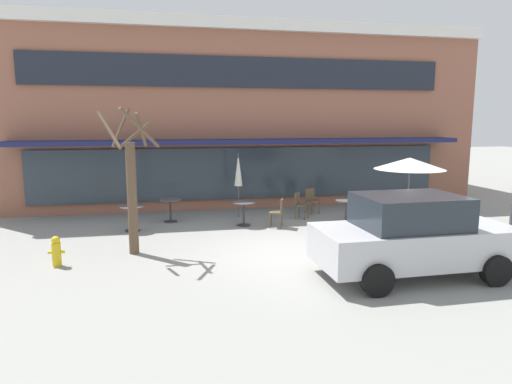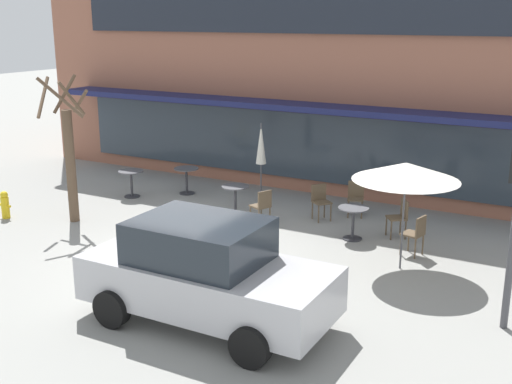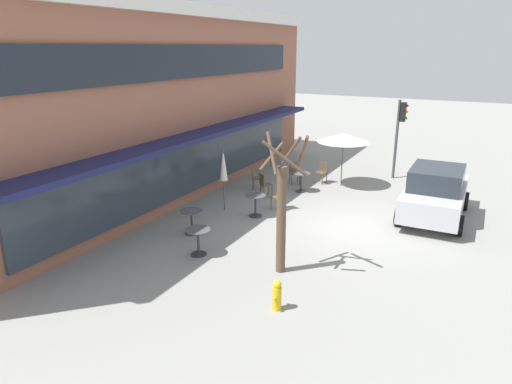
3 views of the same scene
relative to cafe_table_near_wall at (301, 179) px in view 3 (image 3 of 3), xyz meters
name	(u,v)px [view 3 (image 3 of 3)]	position (x,y,z in m)	size (l,w,h in m)	color
ground_plane	(349,227)	(-2.76, -2.80, -0.52)	(80.00, 80.00, 0.00)	gray
building_facade	(108,100)	(-2.76, 7.16, 2.98)	(19.16, 9.10, 6.98)	#935B47
cafe_table_near_wall	(301,179)	(0.00, 0.00, 0.00)	(0.70, 0.70, 0.76)	#333338
cafe_table_streetside	(255,202)	(-3.32, 0.31, 0.00)	(0.70, 0.70, 0.76)	#333338
cafe_table_by_tree	(198,238)	(-6.73, 0.30, 0.00)	(0.70, 0.70, 0.76)	#333338
cafe_table_mid_patio	(192,218)	(-5.57, 1.34, 0.00)	(0.70, 0.70, 0.76)	#333338
patio_umbrella_green_folded	(223,165)	(-3.27, 1.58, 1.11)	(0.28, 0.28, 2.20)	#4C4C51
patio_umbrella_cream_folded	(344,138)	(1.48, -1.18, 1.51)	(2.10, 2.10, 2.20)	#4C4C51
cafe_chair_0	(280,195)	(-2.30, -0.12, 0.01)	(0.52, 0.52, 0.89)	brown
cafe_chair_1	(264,183)	(-1.25, 1.00, 0.01)	(0.56, 0.56, 0.89)	brown
cafe_chair_2	(255,177)	(-0.60, 1.73, 0.01)	(0.51, 0.51, 0.89)	brown
cafe_chair_3	(294,172)	(0.88, 0.66, 0.01)	(0.56, 0.56, 0.89)	brown
cafe_chair_4	(322,171)	(1.54, -0.33, 0.01)	(0.48, 0.48, 0.89)	brown
parked_sedan	(435,193)	(-0.64, -5.06, 0.36)	(4.22, 2.05, 1.76)	#B7B7BC
street_tree	(282,209)	(-6.55, -2.13, 1.19)	(1.48, 1.28, 3.61)	brown
traffic_light_pole	(400,126)	(3.74, -2.94, 1.78)	(0.26, 0.44, 3.40)	#47474C
fire_hydrant	(277,295)	(-8.23, -2.80, -0.16)	(0.36, 0.20, 0.71)	gold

